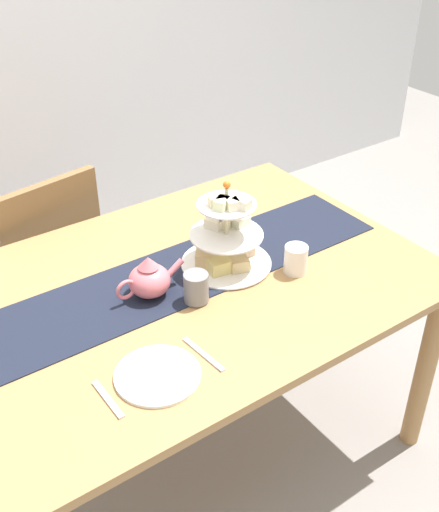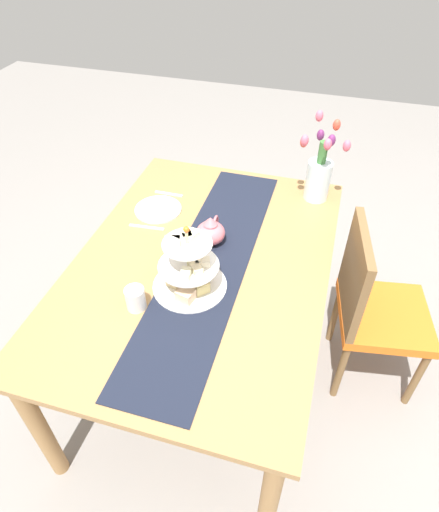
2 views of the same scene
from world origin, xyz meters
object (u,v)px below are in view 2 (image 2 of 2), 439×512
(dinner_plate_left, at_px, (158,209))
(mug_grey, at_px, (180,243))
(fork_left, at_px, (169,194))
(teapot, at_px, (211,232))
(knife_left, at_px, (147,227))
(mug_white_text, at_px, (135,299))
(chair_left, at_px, (372,305))
(tulip_vase, at_px, (319,173))
(tiered_cake_stand, at_px, (189,271))
(dining_table, at_px, (202,278))

(dinner_plate_left, distance_m, mug_grey, 0.34)
(fork_left, bearing_deg, teapot, 46.26)
(knife_left, distance_m, mug_white_text, 0.50)
(chair_left, xyz_separation_m, dinner_plate_left, (-0.08, -1.09, 0.28))
(fork_left, height_order, mug_white_text, mug_white_text)
(teapot, height_order, mug_white_text, teapot)
(fork_left, bearing_deg, dinner_plate_left, 0.00)
(tulip_vase, relative_size, fork_left, 2.83)
(teapot, xyz_separation_m, tulip_vase, (-0.49, 0.41, 0.09))
(tiered_cake_stand, height_order, mug_white_text, tiered_cake_stand)
(dining_table, distance_m, mug_white_text, 0.39)
(chair_left, bearing_deg, tulip_vase, -138.91)
(fork_left, bearing_deg, knife_left, 0.00)
(fork_left, xyz_separation_m, mug_grey, (0.41, 0.21, 0.05))
(teapot, distance_m, knife_left, 0.33)
(teapot, bearing_deg, chair_left, 95.92)
(mug_grey, bearing_deg, chair_left, 101.61)
(fork_left, xyz_separation_m, knife_left, (0.29, 0.00, 0.00))
(teapot, height_order, knife_left, teapot)
(dinner_plate_left, height_order, knife_left, dinner_plate_left)
(teapot, relative_size, dinner_plate_left, 1.04)
(dining_table, bearing_deg, fork_left, -143.99)
(tulip_vase, relative_size, dinner_plate_left, 1.85)
(dinner_plate_left, xyz_separation_m, fork_left, (-0.14, 0.00, -0.00))
(mug_grey, bearing_deg, knife_left, -119.00)
(tulip_vase, xyz_separation_m, dinner_plate_left, (0.33, -0.73, -0.14))
(dining_table, bearing_deg, mug_grey, -107.56)
(mug_white_text, bearing_deg, fork_left, -168.09)
(fork_left, distance_m, mug_grey, 0.46)
(chair_left, distance_m, dinner_plate_left, 1.13)
(dining_table, xyz_separation_m, tiered_cake_stand, (0.16, 0.00, 0.19))
(dinner_plate_left, bearing_deg, dining_table, 47.23)
(chair_left, xyz_separation_m, knife_left, (0.06, -1.09, 0.28))
(chair_left, height_order, dinner_plate_left, chair_left)
(chair_left, bearing_deg, mug_grey, -78.39)
(chair_left, xyz_separation_m, fork_left, (-0.23, -1.09, 0.28))
(tiered_cake_stand, distance_m, fork_left, 0.69)
(tiered_cake_stand, xyz_separation_m, mug_grey, (-0.19, -0.11, -0.04))
(dining_table, height_order, teapot, teapot)
(tiered_cake_stand, height_order, tulip_vase, tulip_vase)
(chair_left, relative_size, tiered_cake_stand, 2.99)
(dining_table, relative_size, teapot, 6.49)
(knife_left, xyz_separation_m, mug_grey, (0.12, 0.21, 0.05))
(mug_grey, bearing_deg, teapot, 132.75)
(tiered_cake_stand, relative_size, fork_left, 2.03)
(knife_left, relative_size, mug_grey, 1.79)
(knife_left, bearing_deg, mug_grey, 61.00)
(knife_left, bearing_deg, dining_table, 64.64)
(tulip_vase, distance_m, dinner_plate_left, 0.81)
(mug_grey, bearing_deg, dining_table, 72.44)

